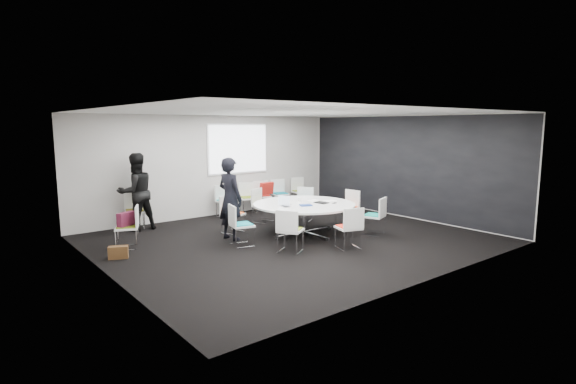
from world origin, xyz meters
TOP-DOWN VIEW (x-y plane):
  - room_shell at (0.09, 0.00)m, footprint 8.08×7.08m
  - conference_table at (0.50, 0.18)m, footprint 2.36×2.36m
  - projection_screen at (0.80, 3.46)m, footprint 1.90×0.03m
  - chair_ring_a at (2.03, 0.25)m, footprint 0.49×0.50m
  - chair_ring_b at (1.47, 1.35)m, footprint 0.62×0.63m
  - chair_ring_c at (0.51, 1.85)m, footprint 0.59×0.58m
  - chair_ring_d at (-0.73, 1.34)m, footprint 0.59×0.59m
  - chair_ring_e at (-1.20, 0.22)m, footprint 0.54×0.55m
  - chair_ring_f at (-0.69, -0.79)m, footprint 0.62×0.63m
  - chair_ring_g at (0.40, -1.35)m, footprint 0.57×0.57m
  - chair_ring_h at (1.74, -0.88)m, footprint 0.59×0.58m
  - chair_back_a at (0.15, 3.12)m, footprint 0.59×0.59m
  - chair_back_b at (0.89, 3.13)m, footprint 0.58×0.58m
  - chair_back_c at (1.42, 3.16)m, footprint 0.59×0.58m
  - chair_back_d at (2.08, 3.17)m, footprint 0.56×0.56m
  - chair_back_e at (2.88, 3.14)m, footprint 0.53×0.52m
  - chair_spare_left at (-3.14, 1.51)m, footprint 0.60×0.61m
  - chair_person_back at (-2.39, 3.17)m, footprint 0.57×0.56m
  - person_main at (-1.09, 0.84)m, footprint 0.55×0.74m
  - person_back at (-2.40, 3.00)m, footprint 0.98×0.81m
  - laptop at (-0.01, 0.17)m, footprint 0.29×0.38m
  - laptop_lid at (-0.10, 0.17)m, footprint 0.10×0.29m
  - notebook_black at (0.85, -0.03)m, footprint 0.26×0.33m
  - tablet_folio at (0.33, -0.08)m, footprint 0.32×0.28m
  - papers_right at (0.94, 0.35)m, footprint 0.33×0.25m
  - papers_front at (1.22, 0.07)m, footprint 0.31×0.23m
  - cup at (0.60, 0.47)m, footprint 0.08×0.08m
  - phone at (1.07, -0.24)m, footprint 0.16×0.12m
  - maroon_bag at (-3.15, 1.51)m, footprint 0.42×0.30m
  - brown_bag at (-3.54, 0.91)m, footprint 0.39×0.29m
  - red_jacket at (1.42, 2.94)m, footprint 0.44×0.16m

SIDE VIEW (x-z plane):
  - brown_bag at x=-3.54m, z-range 0.00..0.24m
  - chair_ring_a at x=2.03m, z-range -0.16..0.72m
  - chair_ring_b at x=1.47m, z-range -0.16..0.72m
  - chair_ring_c at x=0.51m, z-range -0.16..0.72m
  - chair_ring_d at x=-0.73m, z-range -0.16..0.72m
  - chair_ring_e at x=-1.20m, z-range -0.16..0.72m
  - chair_ring_f at x=-0.69m, z-range -0.16..0.72m
  - chair_ring_g at x=0.40m, z-range -0.16..0.72m
  - chair_ring_h at x=1.74m, z-range -0.16..0.72m
  - chair_back_a at x=0.15m, z-range -0.16..0.72m
  - chair_back_b at x=0.89m, z-range -0.16..0.72m
  - chair_back_c at x=1.42m, z-range -0.16..0.72m
  - chair_back_d at x=2.08m, z-range -0.16..0.72m
  - chair_back_e at x=2.88m, z-range -0.16..0.72m
  - chair_spare_left at x=-3.14m, z-range -0.16..0.72m
  - chair_person_back at x=-2.39m, z-range -0.16..0.72m
  - conference_table at x=0.50m, z-range 0.19..0.92m
  - maroon_bag at x=-3.15m, z-range 0.48..0.76m
  - red_jacket at x=1.42m, z-range 0.52..0.88m
  - papers_right at x=0.94m, z-range 0.73..0.73m
  - papers_front at x=1.22m, z-range 0.73..0.73m
  - phone at x=1.07m, z-range 0.73..0.74m
  - notebook_black at x=0.85m, z-range 0.73..0.75m
  - tablet_folio at x=0.33m, z-range 0.73..0.76m
  - laptop at x=-0.01m, z-range 0.73..0.76m
  - cup at x=0.60m, z-range 0.73..0.82m
  - laptop_lid at x=-0.10m, z-range 0.75..0.97m
  - person_main at x=-1.09m, z-range 0.00..1.83m
  - person_back at x=-2.40m, z-range 0.00..1.87m
  - room_shell at x=0.09m, z-range -0.04..2.84m
  - projection_screen at x=0.80m, z-range 1.17..2.53m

